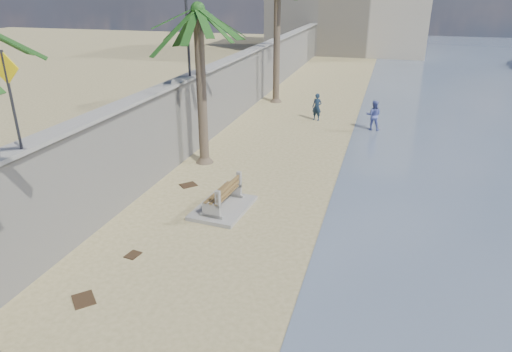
{
  "coord_description": "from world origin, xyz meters",
  "views": [
    {
      "loc": [
        3.67,
        -7.2,
        7.34
      ],
      "look_at": [
        -0.5,
        7.0,
        1.2
      ],
      "focal_mm": 32.0,
      "sensor_mm": 36.0,
      "label": 1
    }
  ],
  "objects_px": {
    "palm_mid": "(198,11)",
    "person_b": "(374,114)",
    "person_a": "(317,105)",
    "bench_far": "(223,198)"
  },
  "relations": [
    {
      "from": "bench_far",
      "to": "person_b",
      "type": "height_order",
      "value": "person_b"
    },
    {
      "from": "bench_far",
      "to": "person_b",
      "type": "bearing_deg",
      "value": 68.52
    },
    {
      "from": "palm_mid",
      "to": "person_b",
      "type": "xyz_separation_m",
      "value": [
        7.01,
        7.36,
        -5.53
      ]
    },
    {
      "from": "palm_mid",
      "to": "person_a",
      "type": "height_order",
      "value": "palm_mid"
    },
    {
      "from": "bench_far",
      "to": "person_a",
      "type": "xyz_separation_m",
      "value": [
        1.25,
        12.7,
        0.46
      ]
    },
    {
      "from": "bench_far",
      "to": "palm_mid",
      "type": "xyz_separation_m",
      "value": [
        -2.44,
        4.24,
        6.0
      ]
    },
    {
      "from": "palm_mid",
      "to": "person_a",
      "type": "xyz_separation_m",
      "value": [
        3.69,
        8.46,
        -5.54
      ]
    },
    {
      "from": "bench_far",
      "to": "person_a",
      "type": "bearing_deg",
      "value": 84.36
    },
    {
      "from": "person_a",
      "to": "person_b",
      "type": "bearing_deg",
      "value": -2.91
    },
    {
      "from": "palm_mid",
      "to": "person_a",
      "type": "relative_size",
      "value": 4.07
    }
  ]
}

